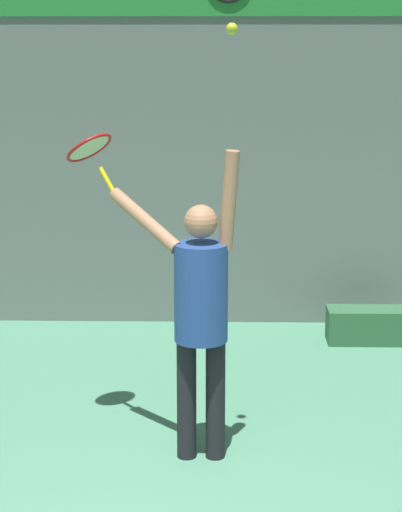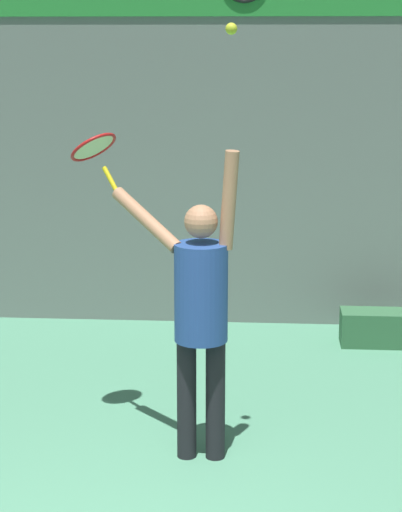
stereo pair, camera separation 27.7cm
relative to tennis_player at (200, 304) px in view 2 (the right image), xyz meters
The scene contains 5 objects.
back_wall 3.40m from the tennis_player, 95.68° to the left, with size 18.00×0.10×5.00m.
tennis_player is the anchor object (origin of this frame).
tennis_racket 1.29m from the tennis_player, 148.29° to the left, with size 0.43×0.44×0.41m.
tennis_ball 1.75m from the tennis_player, 22.73° to the right, with size 0.07×0.07×0.07m.
equipment_bag 3.00m from the tennis_player, 58.31° to the left, with size 0.76×0.31×0.32m.
Camera 2 is at (0.71, -3.70, 2.76)m, focal length 65.00 mm.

